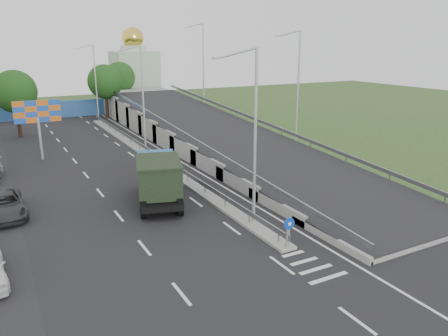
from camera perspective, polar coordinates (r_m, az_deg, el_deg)
ground at (r=21.96m, az=11.73°, el=-12.79°), size 160.00×160.00×0.00m
road_surface at (r=37.33m, az=-12.03°, el=-0.58°), size 26.00×90.00×0.04m
median at (r=41.85m, az=-9.69°, el=1.48°), size 1.00×44.00×0.20m
overpass_ramp at (r=44.35m, az=-0.57°, el=4.73°), size 10.00×50.00×3.50m
median_guardrail at (r=41.69m, az=-9.73°, el=2.35°), size 0.09×44.00×0.71m
sign_bollard at (r=23.00m, az=8.39°, el=-8.34°), size 0.64×0.23×1.67m
lamp_post_near at (r=24.63m, az=3.74°, el=5.12°), size 2.74×0.18×10.08m
lamp_post_mid at (r=42.73m, az=-10.80°, el=9.52°), size 2.74×0.18×10.08m
lamp_post_far at (r=62.01m, az=-16.60°, el=11.11°), size 2.74×0.18×10.08m
blue_wall at (r=67.69m, az=-20.80°, el=7.16°), size 30.00×0.50×2.40m
church at (r=78.05m, az=-11.58°, el=11.96°), size 7.00×7.00×13.80m
billboard at (r=43.11m, az=-23.18°, el=6.40°), size 4.00×0.24×5.50m
tree_left_mid at (r=54.81m, az=-25.66°, el=8.97°), size 4.80×4.80×7.60m
tree_median_far at (r=64.42m, az=-15.28°, el=10.80°), size 4.80×4.80×7.60m
tree_ramp_far at (r=72.16m, az=-13.47°, el=11.43°), size 4.80×4.80×7.60m
dump_truck at (r=29.76m, az=-8.59°, el=-1.17°), size 4.52×7.60×3.16m
parked_car_c at (r=30.52m, az=-26.82°, el=-4.37°), size 2.63×5.28×1.44m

